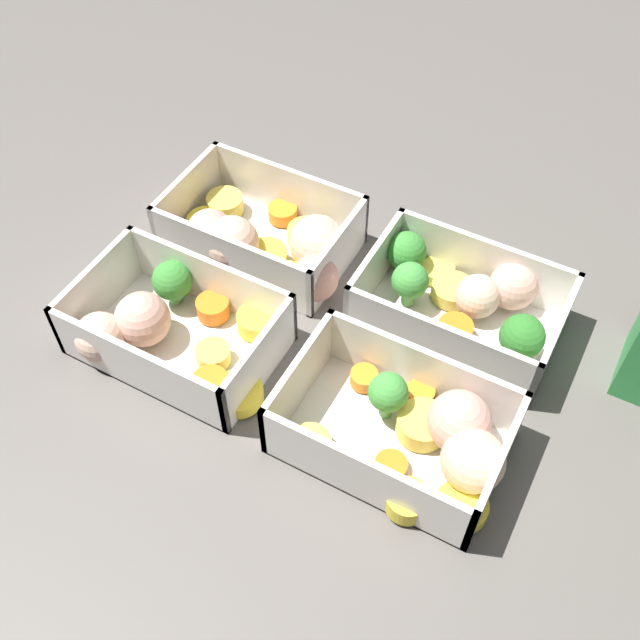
{
  "coord_description": "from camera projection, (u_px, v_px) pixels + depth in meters",
  "views": [
    {
      "loc": [
        0.19,
        -0.34,
        0.5
      ],
      "look_at": [
        0.0,
        0.0,
        0.02
      ],
      "focal_mm": 42.0,
      "sensor_mm": 36.0,
      "label": 1
    }
  ],
  "objects": [
    {
      "name": "container_near_left",
      "position": [
        167.0,
        328.0,
        0.61
      ],
      "size": [
        0.18,
        0.13,
        0.06
      ],
      "color": "silver",
      "rests_on": "ground_plane"
    },
    {
      "name": "container_near_right",
      "position": [
        421.0,
        435.0,
        0.55
      ],
      "size": [
        0.18,
        0.12,
        0.06
      ],
      "color": "silver",
      "rests_on": "ground_plane"
    },
    {
      "name": "ground_plane",
      "position": [
        320.0,
        334.0,
        0.63
      ],
      "size": [
        4.0,
        4.0,
        0.0
      ],
      "primitive_type": "plane",
      "color": "#56514C"
    },
    {
      "name": "container_far_right",
      "position": [
        466.0,
        300.0,
        0.63
      ],
      "size": [
        0.16,
        0.12,
        0.06
      ],
      "color": "silver",
      "rests_on": "ground_plane"
    },
    {
      "name": "container_far_left",
      "position": [
        266.0,
        241.0,
        0.67
      ],
      "size": [
        0.18,
        0.12,
        0.06
      ],
      "color": "silver",
      "rests_on": "ground_plane"
    }
  ]
}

